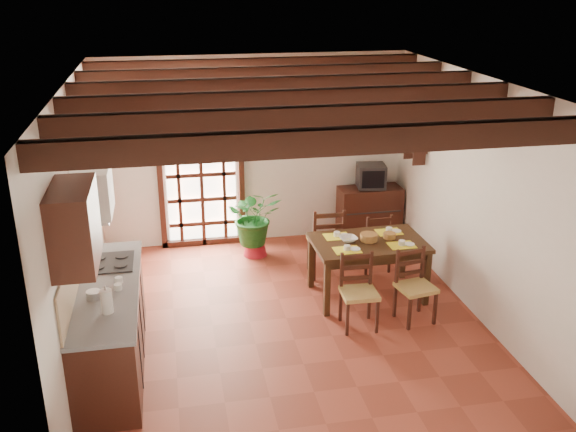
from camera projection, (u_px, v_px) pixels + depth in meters
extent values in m
plane|color=brown|center=(286.00, 318.00, 7.65)|extent=(5.00, 5.00, 0.00)
cube|color=silver|center=(254.00, 151.00, 9.45)|extent=(4.50, 0.02, 2.80)
cube|color=silver|center=(348.00, 320.00, 4.86)|extent=(4.50, 0.02, 2.80)
cube|color=silver|center=(77.00, 222.00, 6.75)|extent=(0.02, 5.00, 2.80)
cube|color=silver|center=(473.00, 196.00, 7.55)|extent=(0.02, 5.00, 2.80)
cube|color=white|center=(286.00, 82.00, 6.65)|extent=(4.50, 5.00, 0.02)
cube|color=black|center=(339.00, 141.00, 4.77)|extent=(4.50, 0.14, 0.20)
cube|color=black|center=(313.00, 118.00, 5.54)|extent=(4.50, 0.14, 0.20)
cube|color=black|center=(294.00, 100.00, 6.31)|extent=(4.50, 0.14, 0.20)
cube|color=black|center=(279.00, 86.00, 7.08)|extent=(4.50, 0.14, 0.20)
cube|color=black|center=(267.00, 75.00, 7.85)|extent=(4.50, 0.14, 0.20)
cube|color=black|center=(257.00, 66.00, 8.62)|extent=(4.50, 0.14, 0.20)
cube|color=white|center=(201.00, 174.00, 9.40)|extent=(1.01, 0.02, 2.11)
cube|color=#331710|center=(197.00, 97.00, 8.95)|extent=(1.26, 0.10, 0.08)
cube|color=#331710|center=(160.00, 177.00, 9.25)|extent=(0.08, 0.10, 2.28)
cube|color=#331710|center=(241.00, 172.00, 9.46)|extent=(0.08, 0.10, 2.28)
cube|color=#331710|center=(201.00, 175.00, 9.34)|extent=(1.01, 0.03, 2.02)
cube|color=#331710|center=(111.00, 328.00, 6.60)|extent=(0.60, 2.20, 0.88)
cube|color=slate|center=(107.00, 288.00, 6.43)|extent=(0.64, 2.25, 0.04)
cube|color=tan|center=(74.00, 269.00, 6.30)|extent=(0.02, 2.20, 0.50)
cube|color=#331710|center=(74.00, 226.00, 5.43)|extent=(0.35, 0.80, 0.70)
cube|color=white|center=(92.00, 191.00, 6.62)|extent=(0.38, 0.60, 0.50)
cube|color=silver|center=(95.00, 215.00, 6.71)|extent=(0.32, 0.55, 0.04)
cube|color=black|center=(110.00, 263.00, 6.93)|extent=(0.50, 0.55, 0.02)
cylinder|color=white|center=(107.00, 302.00, 5.89)|extent=(0.11, 0.11, 0.24)
cylinder|color=silver|center=(94.00, 296.00, 6.17)|extent=(0.14, 0.14, 0.10)
cube|color=#341F10|center=(369.00, 243.00, 7.94)|extent=(1.41, 0.92, 0.05)
cube|color=#341F10|center=(368.00, 248.00, 7.97)|extent=(1.27, 0.83, 0.10)
cube|color=#341F10|center=(403.00, 254.00, 8.55)|extent=(0.07, 0.07, 0.70)
cube|color=#341F10|center=(311.00, 262.00, 8.30)|extent=(0.07, 0.07, 0.70)
cube|color=#341F10|center=(427.00, 279.00, 7.85)|extent=(0.07, 0.07, 0.70)
cube|color=#341F10|center=(327.00, 289.00, 7.60)|extent=(0.07, 0.07, 0.70)
cube|color=tan|center=(359.00, 293.00, 7.32)|extent=(0.42, 0.40, 0.05)
cube|color=#331710|center=(356.00, 270.00, 7.39)|extent=(0.41, 0.05, 0.44)
cube|color=#331710|center=(359.00, 310.00, 7.39)|extent=(0.40, 0.38, 0.43)
cube|color=tan|center=(416.00, 288.00, 7.46)|extent=(0.47, 0.45, 0.05)
cube|color=#331710|center=(410.00, 265.00, 7.52)|extent=(0.40, 0.11, 0.44)
cube|color=#331710|center=(415.00, 304.00, 7.53)|extent=(0.44, 0.43, 0.43)
cube|color=tan|center=(326.00, 241.00, 8.62)|extent=(0.46, 0.44, 0.05)
cube|color=#331710|center=(329.00, 229.00, 8.36)|extent=(0.45, 0.05, 0.50)
cube|color=#331710|center=(325.00, 257.00, 8.70)|extent=(0.44, 0.42, 0.49)
cube|color=tan|center=(374.00, 241.00, 8.78)|extent=(0.41, 0.39, 0.05)
cube|color=#331710|center=(379.00, 231.00, 8.56)|extent=(0.39, 0.05, 0.43)
cube|color=#331710|center=(374.00, 255.00, 8.85)|extent=(0.38, 0.37, 0.42)
cube|color=yellow|center=(346.00, 250.00, 7.67)|extent=(0.32, 0.24, 0.01)
cube|color=yellow|center=(401.00, 246.00, 7.80)|extent=(0.32, 0.24, 0.01)
cube|color=yellow|center=(337.00, 237.00, 8.07)|extent=(0.32, 0.24, 0.01)
cube|color=yellow|center=(389.00, 233.00, 8.19)|extent=(0.32, 0.24, 0.01)
cylinder|color=olive|center=(369.00, 238.00, 7.92)|extent=(0.22, 0.22, 0.09)
imported|color=white|center=(348.00, 239.00, 7.92)|extent=(0.24, 0.24, 0.05)
cube|color=#331710|center=(369.00, 213.00, 9.86)|extent=(0.96, 0.44, 0.81)
cube|color=black|center=(371.00, 176.00, 9.64)|extent=(0.46, 0.43, 0.35)
cube|color=black|center=(375.00, 179.00, 9.47)|extent=(0.33, 0.07, 0.26)
cube|color=white|center=(353.00, 124.00, 9.57)|extent=(0.25, 0.03, 0.32)
cone|color=maroon|center=(255.00, 248.00, 9.32)|extent=(0.34, 0.34, 0.21)
imported|color=#144C19|center=(255.00, 219.00, 9.16)|extent=(1.98, 1.70, 2.20)
cube|color=#331710|center=(415.00, 149.00, 8.95)|extent=(0.20, 0.42, 0.03)
cube|color=#331710|center=(419.00, 159.00, 8.82)|extent=(0.18, 0.03, 0.18)
cube|color=#331710|center=(410.00, 152.00, 9.14)|extent=(0.18, 0.03, 0.18)
imported|color=#B2BFB2|center=(415.00, 142.00, 8.91)|extent=(0.15, 0.15, 0.15)
sphere|color=yellow|center=(417.00, 128.00, 8.84)|extent=(0.14, 0.14, 0.14)
cylinder|color=#144C19|center=(416.00, 138.00, 8.89)|extent=(0.01, 0.01, 0.28)
cube|color=brown|center=(423.00, 114.00, 8.78)|extent=(0.03, 0.32, 0.32)
cube|color=#C3B292|center=(422.00, 114.00, 8.78)|extent=(0.01, 0.26, 0.26)
cylinder|color=black|center=(373.00, 103.00, 7.42)|extent=(0.01, 0.01, 0.70)
cone|color=beige|center=(371.00, 134.00, 7.55)|extent=(0.36, 0.36, 0.14)
sphere|color=#FFD88C|center=(371.00, 141.00, 7.58)|extent=(0.09, 0.09, 0.09)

